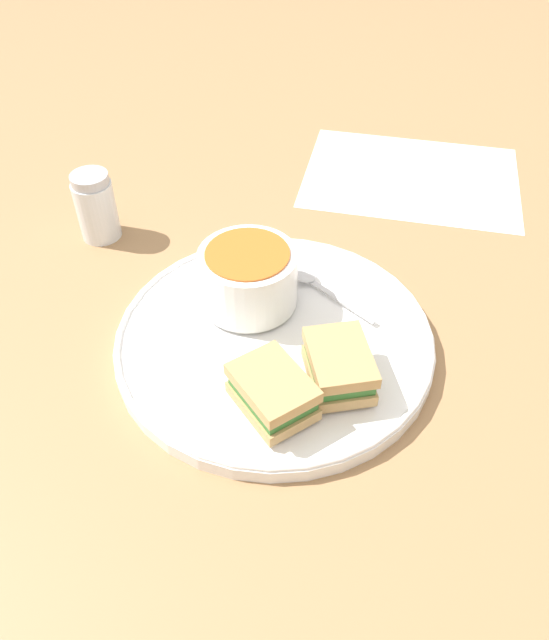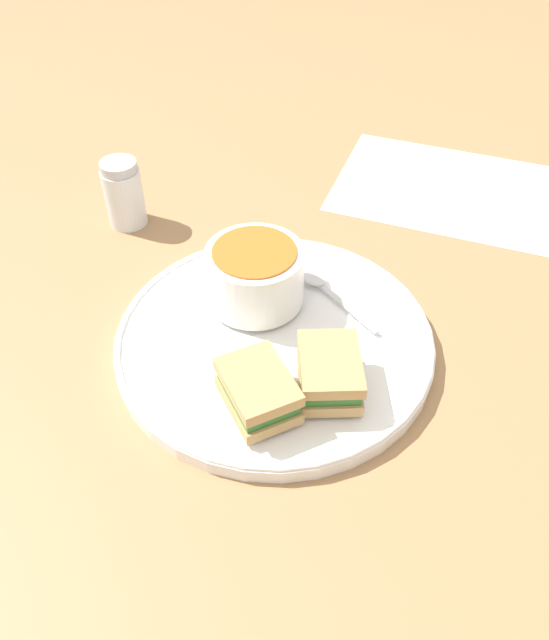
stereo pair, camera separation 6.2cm
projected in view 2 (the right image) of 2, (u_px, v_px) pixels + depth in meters
name	position (u px, v px, depth m)	size (l,w,h in m)	color
ground_plane	(274.00, 345.00, 0.64)	(2.40, 2.40, 0.00)	#9E754C
plate	(274.00, 339.00, 0.64)	(0.32, 0.32, 0.02)	white
soup_bowl	(255.00, 275.00, 0.65)	(0.10, 0.10, 0.06)	white
spoon	(319.00, 282.00, 0.68)	(0.11, 0.08, 0.01)	silver
sandwich_half_near	(258.00, 391.00, 0.55)	(0.09, 0.08, 0.04)	tan
sandwich_half_far	(330.00, 372.00, 0.57)	(0.08, 0.06, 0.04)	tan
salt_shaker	(124.00, 194.00, 0.77)	(0.05, 0.05, 0.09)	silver
menu_sheet	(446.00, 188.00, 0.86)	(0.31, 0.36, 0.00)	white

